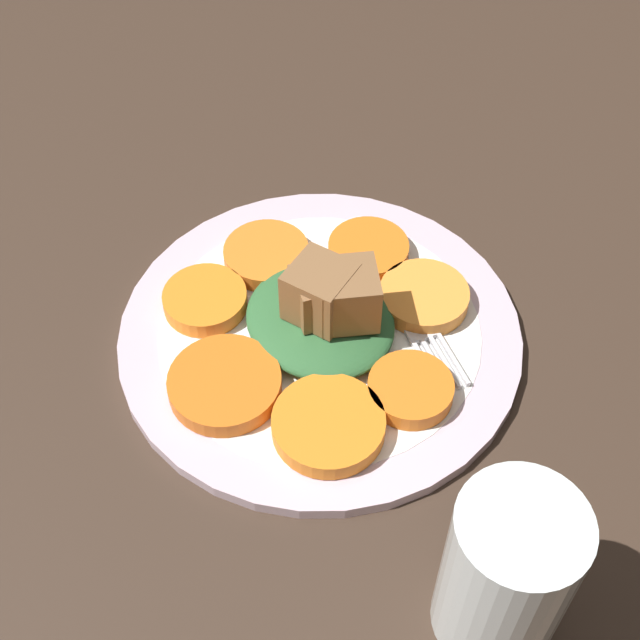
{
  "coord_description": "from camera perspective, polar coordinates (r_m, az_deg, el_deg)",
  "views": [
    {
      "loc": [
        -31.4,
        26.27,
        53.23
      ],
      "look_at": [
        0.0,
        0.0,
        4.1
      ],
      "focal_mm": 50.0,
      "sensor_mm": 36.0,
      "label": 1
    }
  ],
  "objects": [
    {
      "name": "carrot_slice_3",
      "position": [
        0.61,
        5.81,
        -4.44
      ],
      "size": [
        5.88,
        5.88,
        1.34
      ],
      "primitive_type": "cylinder",
      "color": "orange",
      "rests_on": "plate"
    },
    {
      "name": "carrot_slice_5",
      "position": [
        0.69,
        3.11,
        4.47
      ],
      "size": [
        6.25,
        6.25,
        1.34
      ],
      "primitive_type": "cylinder",
      "color": "orange",
      "rests_on": "plate"
    },
    {
      "name": "fork",
      "position": [
        0.66,
        5.37,
        1.18
      ],
      "size": [
        17.63,
        7.41,
        0.4
      ],
      "rotation": [
        0.0,
        0.0,
        -0.33
      ],
      "color": "silver",
      "rests_on": "plate"
    },
    {
      "name": "center_pile",
      "position": [
        0.63,
        0.28,
        0.77
      ],
      "size": [
        11.36,
        10.22,
        6.16
      ],
      "color": "#2D6033",
      "rests_on": "plate"
    },
    {
      "name": "carrot_slice_6",
      "position": [
        0.69,
        -3.44,
        4.16
      ],
      "size": [
        6.6,
        6.6,
        1.34
      ],
      "primitive_type": "cylinder",
      "color": "orange",
      "rests_on": "plate"
    },
    {
      "name": "carrot_slice_4",
      "position": [
        0.66,
        6.66,
        1.47
      ],
      "size": [
        6.66,
        6.66,
        1.34
      ],
      "primitive_type": "cylinder",
      "color": "orange",
      "rests_on": "plate"
    },
    {
      "name": "water_glass",
      "position": [
        0.51,
        11.83,
        -15.66
      ],
      "size": [
        7.01,
        7.01,
        11.74
      ],
      "color": "silver",
      "rests_on": "table_slab"
    },
    {
      "name": "plate",
      "position": [
        0.65,
        0.0,
        -0.89
      ],
      "size": [
        29.33,
        29.33,
        1.05
      ],
      "color": "silver",
      "rests_on": "table_slab"
    },
    {
      "name": "table_slab",
      "position": [
        0.66,
        0.0,
        -1.71
      ],
      "size": [
        120.0,
        120.0,
        2.0
      ],
      "primitive_type": "cube",
      "color": "#38281E",
      "rests_on": "ground"
    },
    {
      "name": "carrot_slice_1",
      "position": [
        0.61,
        -6.09,
        -4.14
      ],
      "size": [
        7.81,
        7.81,
        1.34
      ],
      "primitive_type": "cylinder",
      "color": "orange",
      "rests_on": "plate"
    },
    {
      "name": "carrot_slice_0",
      "position": [
        0.66,
        -7.37,
        1.29
      ],
      "size": [
        6.22,
        6.22,
        1.34
      ],
      "primitive_type": "cylinder",
      "color": "orange",
      "rests_on": "plate"
    },
    {
      "name": "carrot_slice_2",
      "position": [
        0.59,
        0.54,
        -6.72
      ],
      "size": [
        7.56,
        7.56,
        1.34
      ],
      "primitive_type": "cylinder",
      "color": "orange",
      "rests_on": "plate"
    }
  ]
}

